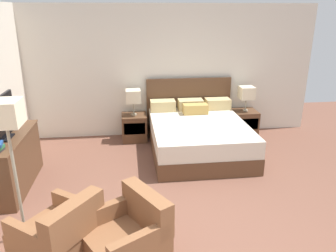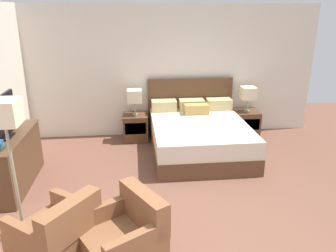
{
  "view_description": "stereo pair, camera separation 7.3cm",
  "coord_description": "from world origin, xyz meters",
  "px_view_note": "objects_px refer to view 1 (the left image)",
  "views": [
    {
      "loc": [
        -0.57,
        -2.59,
        2.41
      ],
      "look_at": [
        -0.01,
        2.06,
        0.75
      ],
      "focal_mm": 35.0,
      "sensor_mm": 36.0,
      "label": 1
    },
    {
      "loc": [
        -0.5,
        -2.6,
        2.41
      ],
      "look_at": [
        -0.01,
        2.06,
        0.75
      ],
      "focal_mm": 35.0,
      "sensor_mm": 36.0,
      "label": 2
    }
  ],
  "objects_px": {
    "floor_lamp": "(7,127)",
    "table_lamp_right": "(247,93)",
    "nightstand_left": "(134,127)",
    "nightstand_right": "(244,123)",
    "armchair_by_window": "(60,239)",
    "armchair_companion": "(128,242)",
    "bed": "(198,135)",
    "table_lamp_left": "(133,96)",
    "tv": "(2,119)",
    "dresser": "(11,162)"
  },
  "relations": [
    {
      "from": "floor_lamp",
      "to": "table_lamp_right",
      "type": "bearing_deg",
      "value": 39.11
    },
    {
      "from": "nightstand_left",
      "to": "nightstand_right",
      "type": "xyz_separation_m",
      "value": [
        2.22,
        0.0,
        0.0
      ]
    },
    {
      "from": "table_lamp_right",
      "to": "armchair_by_window",
      "type": "bearing_deg",
      "value": -132.89
    },
    {
      "from": "armchair_companion",
      "to": "bed",
      "type": "bearing_deg",
      "value": 65.04
    },
    {
      "from": "table_lamp_left",
      "to": "tv",
      "type": "height_order",
      "value": "tv"
    },
    {
      "from": "table_lamp_left",
      "to": "armchair_by_window",
      "type": "relative_size",
      "value": 0.51
    },
    {
      "from": "nightstand_right",
      "to": "dresser",
      "type": "height_order",
      "value": "dresser"
    },
    {
      "from": "dresser",
      "to": "armchair_companion",
      "type": "height_order",
      "value": "dresser"
    },
    {
      "from": "nightstand_left",
      "to": "tv",
      "type": "xyz_separation_m",
      "value": [
        -1.76,
        -1.71,
        0.8
      ]
    },
    {
      "from": "tv",
      "to": "dresser",
      "type": "bearing_deg",
      "value": 91.93
    },
    {
      "from": "nightstand_right",
      "to": "table_lamp_left",
      "type": "xyz_separation_m",
      "value": [
        -2.22,
        0.0,
        0.62
      ]
    },
    {
      "from": "bed",
      "to": "table_lamp_left",
      "type": "height_order",
      "value": "bed"
    },
    {
      "from": "bed",
      "to": "armchair_by_window",
      "type": "height_order",
      "value": "bed"
    },
    {
      "from": "table_lamp_left",
      "to": "floor_lamp",
      "type": "distance_m",
      "value": 3.15
    },
    {
      "from": "dresser",
      "to": "nightstand_right",
      "type": "bearing_deg",
      "value": 22.28
    },
    {
      "from": "bed",
      "to": "nightstand_right",
      "type": "xyz_separation_m",
      "value": [
        1.11,
        0.7,
        -0.06
      ]
    },
    {
      "from": "dresser",
      "to": "armchair_by_window",
      "type": "xyz_separation_m",
      "value": [
        0.95,
        -1.63,
        -0.12
      ]
    },
    {
      "from": "armchair_companion",
      "to": "armchair_by_window",
      "type": "bearing_deg",
      "value": 169.36
    },
    {
      "from": "nightstand_right",
      "to": "floor_lamp",
      "type": "bearing_deg",
      "value": -140.91
    },
    {
      "from": "nightstand_left",
      "to": "table_lamp_left",
      "type": "relative_size",
      "value": 1.04
    },
    {
      "from": "bed",
      "to": "nightstand_left",
      "type": "xyz_separation_m",
      "value": [
        -1.11,
        0.7,
        -0.06
      ]
    },
    {
      "from": "nightstand_left",
      "to": "table_lamp_right",
      "type": "height_order",
      "value": "table_lamp_right"
    },
    {
      "from": "table_lamp_right",
      "to": "bed",
      "type": "bearing_deg",
      "value": -147.85
    },
    {
      "from": "nightstand_left",
      "to": "table_lamp_left",
      "type": "height_order",
      "value": "table_lamp_left"
    },
    {
      "from": "bed",
      "to": "table_lamp_right",
      "type": "xyz_separation_m",
      "value": [
        1.11,
        0.7,
        0.56
      ]
    },
    {
      "from": "tv",
      "to": "armchair_by_window",
      "type": "relative_size",
      "value": 0.97
    },
    {
      "from": "table_lamp_left",
      "to": "dresser",
      "type": "bearing_deg",
      "value": -137.2
    },
    {
      "from": "nightstand_right",
      "to": "table_lamp_right",
      "type": "bearing_deg",
      "value": 90.0
    },
    {
      "from": "armchair_by_window",
      "to": "floor_lamp",
      "type": "relative_size",
      "value": 0.6
    },
    {
      "from": "nightstand_left",
      "to": "table_lamp_left",
      "type": "bearing_deg",
      "value": 90.0
    },
    {
      "from": "nightstand_left",
      "to": "table_lamp_left",
      "type": "xyz_separation_m",
      "value": [
        0.0,
        0.0,
        0.62
      ]
    },
    {
      "from": "table_lamp_left",
      "to": "dresser",
      "type": "distance_m",
      "value": 2.45
    },
    {
      "from": "table_lamp_right",
      "to": "armchair_companion",
      "type": "xyz_separation_m",
      "value": [
        -2.36,
        -3.39,
        -0.59
      ]
    },
    {
      "from": "nightstand_left",
      "to": "armchair_companion",
      "type": "height_order",
      "value": "armchair_companion"
    },
    {
      "from": "nightstand_right",
      "to": "armchair_by_window",
      "type": "height_order",
      "value": "armchair_by_window"
    },
    {
      "from": "floor_lamp",
      "to": "dresser",
      "type": "bearing_deg",
      "value": 111.69
    },
    {
      "from": "armchair_companion",
      "to": "dresser",
      "type": "bearing_deg",
      "value": 132.71
    },
    {
      "from": "bed",
      "to": "armchair_by_window",
      "type": "distance_m",
      "value": 3.2
    },
    {
      "from": "nightstand_left",
      "to": "armchair_companion",
      "type": "relative_size",
      "value": 0.54
    },
    {
      "from": "table_lamp_left",
      "to": "table_lamp_right",
      "type": "xyz_separation_m",
      "value": [
        2.22,
        0.0,
        0.0
      ]
    },
    {
      "from": "armchair_by_window",
      "to": "armchair_companion",
      "type": "height_order",
      "value": "same"
    },
    {
      "from": "bed",
      "to": "armchair_companion",
      "type": "xyz_separation_m",
      "value": [
        -1.25,
        -2.69,
        -0.03
      ]
    },
    {
      "from": "table_lamp_right",
      "to": "armchair_companion",
      "type": "bearing_deg",
      "value": -124.88
    },
    {
      "from": "dresser",
      "to": "armchair_by_window",
      "type": "bearing_deg",
      "value": -59.72
    },
    {
      "from": "table_lamp_right",
      "to": "nightstand_left",
      "type": "bearing_deg",
      "value": -179.96
    },
    {
      "from": "table_lamp_left",
      "to": "armchair_by_window",
      "type": "bearing_deg",
      "value": -103.98
    },
    {
      "from": "nightstand_left",
      "to": "armchair_by_window",
      "type": "relative_size",
      "value": 0.53
    },
    {
      "from": "armchair_by_window",
      "to": "tv",
      "type": "bearing_deg",
      "value": 121.42
    },
    {
      "from": "table_lamp_left",
      "to": "nightstand_left",
      "type": "bearing_deg",
      "value": -90.0
    },
    {
      "from": "nightstand_right",
      "to": "armchair_by_window",
      "type": "xyz_separation_m",
      "value": [
        -3.03,
        -3.26,
        0.03
      ]
    }
  ]
}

